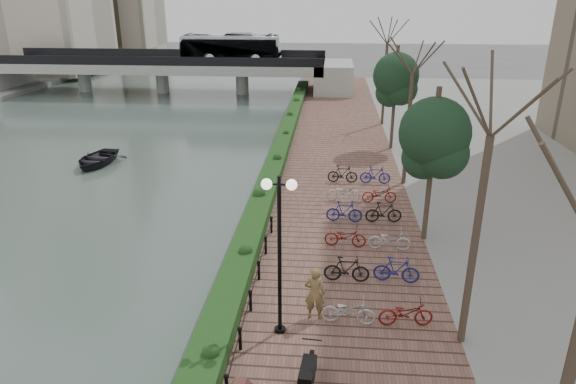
# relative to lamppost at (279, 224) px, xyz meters

# --- Properties ---
(ground) EXTENTS (220.00, 220.00, 0.00)m
(ground) POSITION_rel_lamppost_xyz_m (-2.48, -2.00, -4.17)
(ground) COLOR #59595B
(ground) RESTS_ON ground
(river_water) EXTENTS (30.00, 130.00, 0.02)m
(river_water) POSITION_rel_lamppost_xyz_m (-17.48, 23.00, -4.16)
(river_water) COLOR #455650
(river_water) RESTS_ON ground
(promenade) EXTENTS (8.00, 75.00, 0.50)m
(promenade) POSITION_rel_lamppost_xyz_m (1.52, 15.50, -3.92)
(promenade) COLOR brown
(promenade) RESTS_ON ground
(hedge) EXTENTS (1.10, 56.00, 0.60)m
(hedge) POSITION_rel_lamppost_xyz_m (-1.88, 18.00, -3.37)
(hedge) COLOR #173E16
(hedge) RESTS_ON promenade
(chain_fence) EXTENTS (0.10, 14.10, 0.70)m
(chain_fence) POSITION_rel_lamppost_xyz_m (-1.08, 0.00, -3.32)
(chain_fence) COLOR black
(chain_fence) RESTS_ON promenade
(lamppost) EXTENTS (1.02, 0.32, 5.12)m
(lamppost) POSITION_rel_lamppost_xyz_m (0.00, 0.00, 0.00)
(lamppost) COLOR black
(lamppost) RESTS_ON promenade
(motorcycle) EXTENTS (0.68, 1.77, 1.08)m
(motorcycle) POSITION_rel_lamppost_xyz_m (0.99, -2.47, -3.13)
(motorcycle) COLOR black
(motorcycle) RESTS_ON promenade
(pedestrian) EXTENTS (0.69, 0.48, 1.83)m
(pedestrian) POSITION_rel_lamppost_xyz_m (1.04, 0.79, -2.76)
(pedestrian) COLOR brown
(pedestrian) RESTS_ON promenade
(bicycle_parking) EXTENTS (2.40, 14.69, 1.00)m
(bicycle_parking) POSITION_rel_lamppost_xyz_m (3.02, 7.05, -3.20)
(bicycle_parking) COLOR #BBBCC0
(bicycle_parking) RESTS_ON promenade
(street_trees) EXTENTS (3.20, 37.12, 6.80)m
(street_trees) POSITION_rel_lamppost_xyz_m (5.52, 10.69, -0.49)
(street_trees) COLOR #34271F
(street_trees) RESTS_ON promenade
(bridge) EXTENTS (36.00, 10.77, 6.50)m
(bridge) POSITION_rel_lamppost_xyz_m (-15.85, 43.00, -0.80)
(bridge) COLOR #979692
(bridge) RESTS_ON ground
(boat) EXTENTS (3.21, 4.27, 0.84)m
(boat) POSITION_rel_lamppost_xyz_m (-13.62, 17.09, -3.73)
(boat) COLOR black
(boat) RESTS_ON river_water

